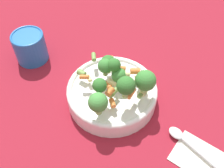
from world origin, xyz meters
name	(u,v)px	position (x,y,z in m)	size (l,w,h in m)	color
ground_plane	(112,99)	(0.00, 0.00, 0.00)	(3.00, 3.00, 0.00)	maroon
bowl	(112,93)	(0.00, 0.00, 0.03)	(0.22, 0.22, 0.05)	white
pasta_salad	(118,80)	(0.00, 0.02, 0.09)	(0.17, 0.18, 0.08)	#8CB766
cup	(30,47)	(0.11, -0.25, 0.04)	(0.09, 0.09, 0.08)	#2366B2
napkin	(204,161)	(-0.08, 0.24, 0.00)	(0.13, 0.15, 0.01)	white
spoon	(188,143)	(-0.07, 0.20, 0.01)	(0.04, 0.17, 0.01)	silver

